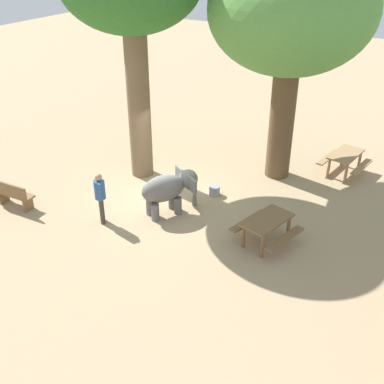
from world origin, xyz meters
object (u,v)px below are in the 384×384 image
(person_handler, at_px, (100,194))
(shade_tree_main, at_px, (293,12))
(wooden_bench, at_px, (13,194))
(elephant, at_px, (169,189))
(picnic_table_near, at_px, (345,158))
(picnic_table_far, at_px, (267,225))
(feed_bucket, at_px, (214,190))

(person_handler, xyz_separation_m, shade_tree_main, (-5.57, 3.35, 4.53))
(person_handler, distance_m, wooden_bench, 3.08)
(elephant, distance_m, picnic_table_near, 6.68)
(shade_tree_main, distance_m, wooden_bench, 10.22)
(person_handler, xyz_separation_m, wooden_bench, (0.72, -2.96, -0.48))
(picnic_table_near, bearing_deg, person_handler, 150.28)
(picnic_table_far, bearing_deg, elephant, 104.29)
(elephant, distance_m, feed_bucket, 1.92)
(elephant, bearing_deg, picnic_table_near, -5.62)
(elephant, xyz_separation_m, picnic_table_near, (-5.37, 3.95, -0.25))
(picnic_table_far, bearing_deg, picnic_table_near, 6.39)
(wooden_bench, xyz_separation_m, picnic_table_near, (-7.57, 8.34, 0.12))
(shade_tree_main, bearing_deg, picnic_table_near, 122.30)
(shade_tree_main, xyz_separation_m, picnic_table_far, (4.10, 1.26, -4.89))
(shade_tree_main, bearing_deg, wooden_bench, -45.11)
(person_handler, bearing_deg, elephant, 1.38)
(elephant, distance_m, person_handler, 2.06)
(feed_bucket, bearing_deg, picnic_table_far, 56.22)
(person_handler, height_order, feed_bucket, person_handler)
(elephant, relative_size, picnic_table_far, 0.99)
(elephant, height_order, picnic_table_near, elephant)
(person_handler, distance_m, feed_bucket, 3.87)
(elephant, xyz_separation_m, picnic_table_far, (0.01, 3.19, -0.25))
(shade_tree_main, xyz_separation_m, wooden_bench, (6.29, -6.31, -5.01))
(elephant, xyz_separation_m, feed_bucket, (-1.66, 0.69, -0.67))
(feed_bucket, bearing_deg, shade_tree_main, 153.16)
(elephant, distance_m, shade_tree_main, 6.48)
(picnic_table_far, xyz_separation_m, feed_bucket, (-1.67, -2.49, -0.43))
(wooden_bench, height_order, picnic_table_near, wooden_bench)
(picnic_table_near, relative_size, feed_bucket, 4.73)
(shade_tree_main, relative_size, picnic_table_near, 4.43)
(person_handler, height_order, wooden_bench, person_handler)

